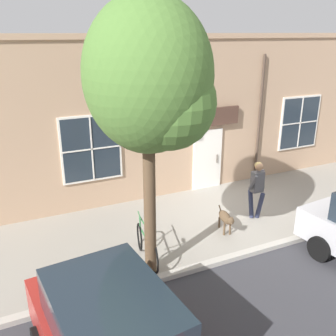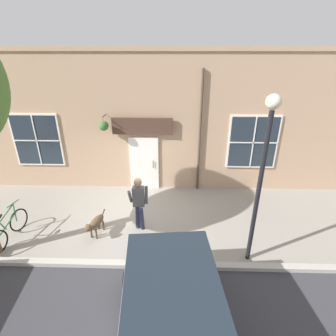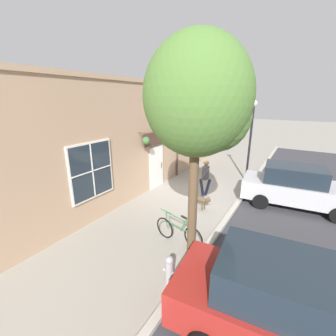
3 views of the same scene
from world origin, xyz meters
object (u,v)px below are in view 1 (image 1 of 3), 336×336
object	(u,v)px
dog_on_leash	(226,218)
fire_hydrant	(88,276)
pedestrian_walking	(257,185)
leaning_bicycle	(147,245)
street_tree_by_curb	(152,83)

from	to	relation	value
dog_on_leash	fire_hydrant	bearing A→B (deg)	-77.18
pedestrian_walking	dog_on_leash	distance (m)	1.46
pedestrian_walking	leaning_bicycle	xyz separation A→B (m)	(0.65, -3.70, -0.68)
pedestrian_walking	dog_on_leash	world-z (taller)	pedestrian_walking
pedestrian_walking	leaning_bicycle	world-z (taller)	pedestrian_walking
dog_on_leash	fire_hydrant	xyz separation A→B (m)	(0.91, -4.02, -0.03)
leaning_bicycle	fire_hydrant	xyz separation A→B (m)	(0.62, -1.58, 0.02)
street_tree_by_curb	pedestrian_walking	bearing A→B (deg)	108.35
pedestrian_walking	street_tree_by_curb	size ratio (longest dim) A/B	0.30
fire_hydrant	street_tree_by_curb	bearing A→B (deg)	90.92
fire_hydrant	pedestrian_walking	bearing A→B (deg)	103.51
dog_on_leash	fire_hydrant	size ratio (longest dim) A/B	1.42
dog_on_leash	leaning_bicycle	xyz separation A→B (m)	(0.29, -2.44, -0.05)
pedestrian_walking	fire_hydrant	distance (m)	5.48
fire_hydrant	leaning_bicycle	bearing A→B (deg)	111.45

